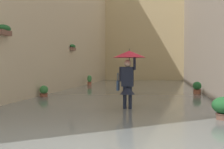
# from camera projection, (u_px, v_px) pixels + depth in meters

# --- Properties ---
(ground_plane) EXTENTS (62.29, 62.29, 0.00)m
(ground_plane) POSITION_uv_depth(u_px,v_px,m) (131.00, 92.00, 17.47)
(ground_plane) COLOR slate
(flood_water) EXTENTS (8.43, 30.92, 0.12)m
(flood_water) POSITION_uv_depth(u_px,v_px,m) (131.00, 91.00, 17.47)
(flood_water) COLOR slate
(flood_water) RESTS_ON ground_plane
(building_facade_far) EXTENTS (11.23, 1.80, 10.21)m
(building_facade_far) POSITION_uv_depth(u_px,v_px,m) (144.00, 30.00, 30.50)
(building_facade_far) COLOR tan
(building_facade_far) RESTS_ON ground_plane
(person_wading) EXTENTS (1.07, 1.07, 2.09)m
(person_wading) POSITION_uv_depth(u_px,v_px,m) (128.00, 67.00, 9.92)
(person_wading) COLOR #4C4233
(person_wading) RESTS_ON ground_plane
(potted_plant_far_right) EXTENTS (0.33, 0.33, 0.85)m
(potted_plant_far_right) POSITION_uv_depth(u_px,v_px,m) (89.00, 81.00, 21.86)
(potted_plant_far_right) COLOR #9E563D
(potted_plant_far_right) RESTS_ON ground_plane
(potted_plant_mid_right) EXTENTS (0.39, 0.39, 0.63)m
(potted_plant_mid_right) POSITION_uv_depth(u_px,v_px,m) (44.00, 92.00, 13.88)
(potted_plant_mid_right) COLOR brown
(potted_plant_mid_right) RESTS_ON ground_plane
(potted_plant_mid_left) EXTENTS (0.42, 0.42, 0.74)m
(potted_plant_mid_left) POSITION_uv_depth(u_px,v_px,m) (197.00, 89.00, 15.15)
(potted_plant_mid_left) COLOR #9E563D
(potted_plant_mid_left) RESTS_ON ground_plane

